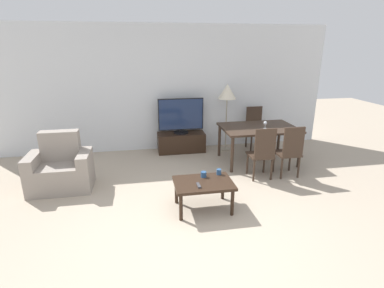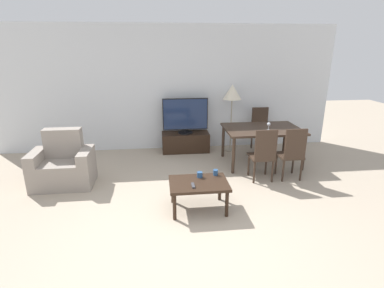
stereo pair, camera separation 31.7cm
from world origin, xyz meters
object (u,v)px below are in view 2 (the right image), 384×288
object	(u,v)px
dining_table	(262,132)
wine_glass_left	(269,125)
coffee_table	(199,186)
dining_chair_far	(261,127)
remote_primary	(193,185)
cup_colored_far	(216,172)
tv_stand	(186,142)
tv	(185,116)
armchair	(63,166)
floor_lamp	(232,94)
cup_white_near	(200,175)
dining_chair_near	(263,153)
dining_chair_near_right	(292,152)

from	to	relation	value
dining_table	wine_glass_left	bearing A→B (deg)	-65.42
coffee_table	dining_chair_far	distance (m)	3.02
coffee_table	dining_chair_far	bearing A→B (deg)	54.88
remote_primary	cup_colored_far	size ratio (longest dim) A/B	1.81
tv_stand	cup_colored_far	xyz separation A→B (m)	(0.23, -2.32, 0.26)
tv	cup_colored_far	xyz separation A→B (m)	(0.23, -2.32, -0.34)
armchair	remote_primary	bearing A→B (deg)	-30.00
armchair	floor_lamp	size ratio (longest dim) A/B	0.66
coffee_table	wine_glass_left	size ratio (longest dim) A/B	5.66
tv_stand	dining_chair_far	distance (m)	1.72
armchair	wine_glass_left	world-z (taller)	armchair
dining_table	remote_primary	size ratio (longest dim) A/B	9.79
cup_white_near	dining_table	bearing A→B (deg)	45.88
cup_white_near	wine_glass_left	world-z (taller)	wine_glass_left
tv_stand	coffee_table	bearing A→B (deg)	-91.10
dining_table	dining_chair_near	world-z (taller)	dining_chair_near
coffee_table	floor_lamp	bearing A→B (deg)	66.86
tv_stand	dining_chair_far	xyz separation A→B (m)	(1.69, -0.06, 0.30)
tv	dining_chair_far	distance (m)	1.71
remote_primary	cup_white_near	distance (m)	0.31
armchair	floor_lamp	xyz separation A→B (m)	(3.20, 1.38, 0.95)
tv	remote_primary	xyz separation A→B (m)	(-0.14, -2.64, -0.37)
dining_chair_far	floor_lamp	xyz separation A→B (m)	(-0.69, -0.01, 0.76)
dining_chair_near_right	wine_glass_left	world-z (taller)	dining_chair_near_right
dining_chair_near	coffee_table	bearing A→B (deg)	-145.86
armchair	dining_table	bearing A→B (deg)	9.03
tv	armchair	bearing A→B (deg)	-146.51
armchair	tv	distance (m)	2.68
coffee_table	floor_lamp	size ratio (longest dim) A/B	0.56
armchair	cup_colored_far	xyz separation A→B (m)	(2.43, -0.86, 0.14)
armchair	cup_white_near	xyz separation A→B (m)	(2.19, -0.91, 0.14)
wine_glass_left	dining_table	bearing A→B (deg)	114.58
tv_stand	remote_primary	distance (m)	2.66
tv	dining_chair_near	world-z (taller)	tv
cup_white_near	coffee_table	bearing A→B (deg)	-102.92
cup_colored_far	remote_primary	bearing A→B (deg)	-138.79
cup_colored_far	dining_chair_near_right	bearing A→B (deg)	23.00
tv_stand	dining_table	distance (m)	1.74
floor_lamp	cup_colored_far	world-z (taller)	floor_lamp
armchair	dining_chair_far	bearing A→B (deg)	19.76
tv_stand	wine_glass_left	bearing A→B (deg)	-34.39
floor_lamp	cup_white_near	bearing A→B (deg)	-113.81
tv	remote_primary	world-z (taller)	tv
cup_colored_far	tv_stand	bearing A→B (deg)	95.69
tv	coffee_table	world-z (taller)	tv
armchair	cup_colored_far	size ratio (longest dim) A/B	11.74
floor_lamp	cup_white_near	size ratio (longest dim) A/B	18.00
dining_chair_near_right	cup_colored_far	xyz separation A→B (m)	(-1.46, -0.62, -0.04)
coffee_table	cup_colored_far	distance (m)	0.36
tv	dining_table	xyz separation A→B (m)	(1.43, -0.88, -0.15)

